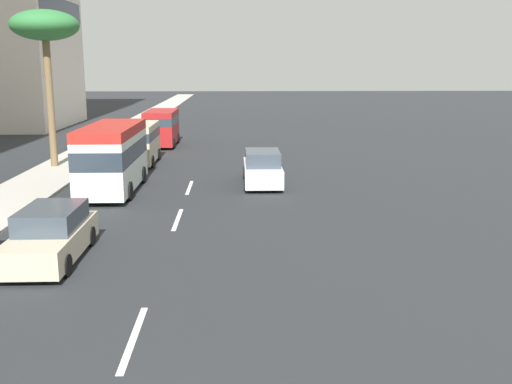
% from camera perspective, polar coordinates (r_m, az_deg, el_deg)
% --- Properties ---
extents(ground_plane, '(198.00, 198.00, 0.00)m').
position_cam_1_polar(ground_plane, '(38.00, -5.35, 3.36)').
color(ground_plane, '#26282B').
extents(sidewalk_right, '(162.00, 3.20, 0.15)m').
position_cam_1_polar(sidewalk_right, '(39.16, -16.44, 3.28)').
color(sidewalk_right, '#B2ADA3').
rests_on(sidewalk_right, ground_plane).
extents(lane_stripe_near, '(3.20, 0.16, 0.01)m').
position_cam_1_polar(lane_stripe_near, '(13.38, -11.74, -13.61)').
color(lane_stripe_near, silver).
rests_on(lane_stripe_near, ground_plane).
extents(lane_stripe_mid, '(3.20, 0.16, 0.01)m').
position_cam_1_polar(lane_stripe_mid, '(22.75, -7.58, -2.64)').
color(lane_stripe_mid, silver).
rests_on(lane_stripe_mid, ground_plane).
extents(lane_stripe_far, '(3.20, 0.16, 0.01)m').
position_cam_1_polar(lane_stripe_far, '(28.58, -6.44, 0.43)').
color(lane_stripe_far, silver).
rests_on(lane_stripe_far, ground_plane).
extents(minibus_lead, '(6.74, 2.31, 3.10)m').
position_cam_1_polar(minibus_lead, '(28.04, -13.69, 3.45)').
color(minibus_lead, silver).
rests_on(minibus_lead, ground_plane).
extents(car_second, '(4.64, 1.85, 1.59)m').
position_cam_1_polar(car_second, '(18.83, -19.17, -3.98)').
color(car_second, beige).
rests_on(car_second, ground_plane).
extents(van_third, '(4.75, 2.07, 2.40)m').
position_cam_1_polar(van_third, '(35.72, -11.25, 4.84)').
color(van_third, beige).
rests_on(van_third, ground_plane).
extents(car_fourth, '(4.69, 1.86, 1.70)m').
position_cam_1_polar(car_fourth, '(28.99, 0.62, 2.28)').
color(car_fourth, silver).
rests_on(car_fourth, ground_plane).
extents(van_fifth, '(5.26, 2.19, 2.56)m').
position_cam_1_polar(van_fifth, '(43.73, -9.10, 6.34)').
color(van_fifth, '#A51E1E').
rests_on(van_fifth, ground_plane).
extents(palm_tree, '(3.69, 3.69, 8.58)m').
position_cam_1_polar(palm_tree, '(35.20, -19.71, 14.60)').
color(palm_tree, brown).
rests_on(palm_tree, sidewalk_right).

